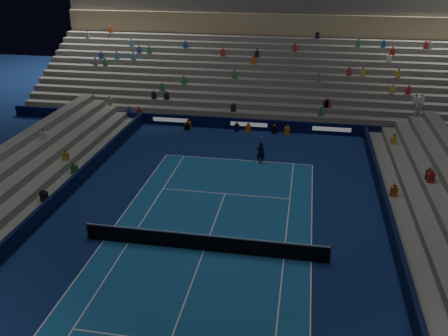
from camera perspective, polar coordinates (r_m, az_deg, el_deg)
ground at (r=24.78m, az=-2.44°, el=-9.96°), size 90.00×90.00×0.00m
court_surface at (r=24.78m, az=-2.44°, el=-9.95°), size 10.97×23.77×0.01m
sponsor_barrier_far at (r=40.97m, az=3.05°, el=5.29°), size 44.00×0.25×1.00m
sponsor_barrier_east at (r=24.62m, az=20.60°, el=-10.61°), size 0.25×37.00×1.00m
sponsor_barrier_west at (r=27.98m, az=-22.40°, el=-6.42°), size 0.25×37.00×1.00m
grandstand_main at (r=49.18m, az=4.53°, el=12.04°), size 44.00×15.20×11.20m
tennis_net at (r=24.50m, az=-2.47°, el=-8.98°), size 12.90×0.10×1.10m
tennis_player at (r=34.26m, az=4.45°, el=1.84°), size 0.62×0.42×1.65m
broadcast_camera at (r=41.20m, az=-4.54°, el=5.05°), size 0.58×0.94×0.56m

